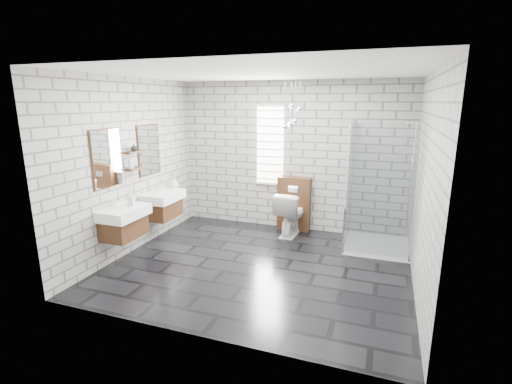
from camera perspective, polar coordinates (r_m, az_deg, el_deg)
The scene contains 20 objects.
floor at distance 5.54m, azimuth 0.43°, elevation -11.29°, with size 4.20×3.60×0.02m, color black.
ceiling at distance 5.03m, azimuth 0.48°, elevation 18.05°, with size 4.20×3.60×0.02m, color white.
wall_back at distance 6.82m, azimuth 5.44°, elevation 5.40°, with size 4.20×0.02×2.70m, color #A5A5A0.
wall_front at distance 3.50m, azimuth -9.28°, elevation -2.75°, with size 4.20×0.02×2.70m, color #A5A5A0.
wall_left at distance 6.12m, azimuth -18.60°, elevation 3.79°, with size 0.02×3.60×2.70m, color #A5A5A0.
wall_right at distance 4.87m, azimuth 24.65°, elevation 0.83°, with size 0.02×3.60×2.70m, color #A5A5A0.
vanity_left at distance 5.70m, azimuth -19.96°, elevation -3.15°, with size 0.47×0.70×1.57m.
vanity_right at distance 6.48m, azimuth -14.38°, elevation -0.78°, with size 0.47×0.70×1.57m.
shelf_lower at distance 6.04m, azimuth -18.26°, elevation 3.40°, with size 0.14×0.30×0.03m, color #472915.
shelf_upper at distance 6.00m, azimuth -18.45°, elevation 5.84°, with size 0.14×0.30×0.03m, color #472915.
window at distance 6.88m, azimuth 2.17°, elevation 7.20°, with size 0.56×0.05×1.48m.
cistern_panel at distance 6.87m, azimuth 5.87°, elevation -1.80°, with size 0.60×0.20×1.00m, color #472915.
flush_plate at distance 6.70m, azimuth 5.72°, elevation 0.45°, with size 0.18×0.01×0.12m, color silver.
shower_enclosure at distance 6.20m, azimuth 17.40°, elevation -4.06°, with size 1.00×1.00×2.03m.
pendant_cluster at distance 6.32m, azimuth 5.58°, elevation 11.45°, with size 0.31×0.19×0.83m.
toilet at distance 6.67m, azimuth 5.33°, elevation -3.23°, with size 0.44×0.77×0.78m, color white.
soap_bottle_a at distance 5.69m, azimuth -18.66°, elevation -1.09°, with size 0.09×0.09×0.19m, color #B2B2B2.
soap_bottle_b at distance 6.70m, azimuth -12.47°, elevation 1.41°, with size 0.14×0.14×0.18m, color #B2B2B2.
soap_bottle_c at distance 5.95m, azimuth -18.76°, elevation 4.35°, with size 0.08×0.08×0.20m, color #B2B2B2.
vase at distance 6.01m, azimuth -18.26°, elevation 6.52°, with size 0.10×0.10×0.11m, color #B2B2B2.
Camera 1 is at (1.64, -4.74, 2.33)m, focal length 26.00 mm.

